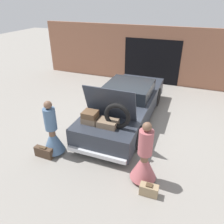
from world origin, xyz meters
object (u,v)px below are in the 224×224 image
object	(u,v)px
person_left	(53,135)
suitcase_beside_left_person	(44,152)
person_right	(144,161)
suitcase_beside_right_person	(149,190)
car	(126,104)

from	to	relation	value
person_left	suitcase_beside_left_person	distance (m)	0.54
person_right	suitcase_beside_right_person	distance (m)	0.66
car	person_left	size ratio (longest dim) A/B	3.15
car	suitcase_beside_right_person	xyz separation A→B (m)	(1.57, -3.13, -0.46)
suitcase_beside_left_person	suitcase_beside_right_person	xyz separation A→B (m)	(3.06, -0.25, -0.02)
suitcase_beside_right_person	person_right	bearing A→B (deg)	120.13
car	person_left	xyz separation A→B (m)	(-1.33, -2.60, -0.01)
car	person_right	distance (m)	3.01
car	suitcase_beside_left_person	xyz separation A→B (m)	(-1.49, -2.88, -0.44)
suitcase_beside_left_person	suitcase_beside_right_person	world-z (taller)	suitcase_beside_left_person
car	suitcase_beside_right_person	bearing A→B (deg)	-63.32
suitcase_beside_left_person	suitcase_beside_right_person	size ratio (longest dim) A/B	1.28
person_left	suitcase_beside_left_person	size ratio (longest dim) A/B	3.00
suitcase_beside_right_person	person_left	bearing A→B (deg)	169.67
suitcase_beside_right_person	car	bearing A→B (deg)	116.68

